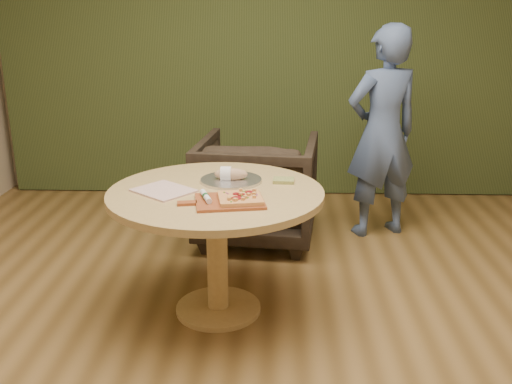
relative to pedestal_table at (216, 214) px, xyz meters
The scene contains 12 objects.
room_shell 1.00m from the pedestal_table, 69.81° to the right, with size 5.04×6.04×2.84m.
curtain 2.46m from the pedestal_table, 84.77° to the left, with size 4.80×0.14×2.78m, color #2D3A1A.
pedestal_table is the anchor object (origin of this frame).
pizza_paddle 0.27m from the pedestal_table, 68.35° to the right, with size 0.47×0.34×0.01m.
flatbread_pizza 0.31m from the pedestal_table, 54.84° to the right, with size 0.25×0.25×0.04m.
cutlery_roll 0.26m from the pedestal_table, 98.95° to the right, with size 0.08×0.20×0.03m.
newspaper 0.32m from the pedestal_table, behind, with size 0.30×0.25×0.01m, color white.
serving_tray 0.24m from the pedestal_table, 67.06° to the left, with size 0.36×0.36×0.02m.
bread_roll 0.26m from the pedestal_table, 69.63° to the left, with size 0.19×0.09×0.09m.
green_packet 0.44m from the pedestal_table, 23.94° to the left, with size 0.12×0.10×0.02m, color olive.
armchair 1.16m from the pedestal_table, 80.24° to the left, with size 0.86×0.80×0.88m, color black.
person_standing 1.72m from the pedestal_table, 48.38° to the left, with size 0.59×0.39×1.61m, color #485E8B.
Camera 1 is at (0.11, -2.41, 1.71)m, focal length 40.00 mm.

